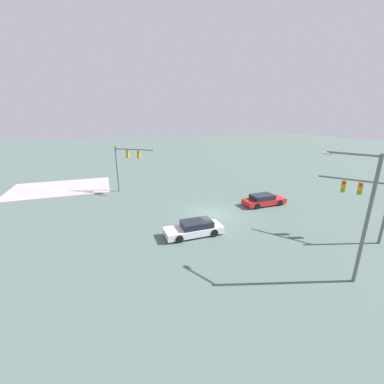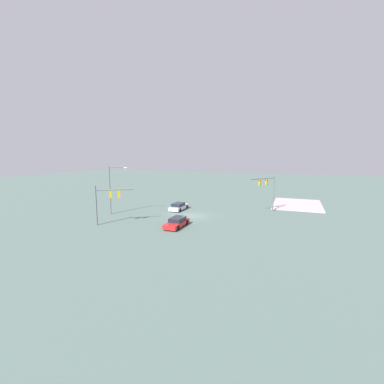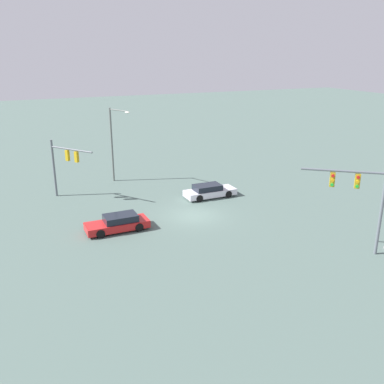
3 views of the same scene
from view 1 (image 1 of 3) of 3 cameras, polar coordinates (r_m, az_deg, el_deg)
The scene contains 7 objects.
ground_plane at distance 24.52m, azimuth 4.64°, elevation -5.12°, with size 196.84×196.84×0.00m, color #4D625A.
sidewalk_corner at distance 37.35m, azimuth -28.48°, elevation 0.76°, with size 12.44×8.46×0.15m, color #B59FA9.
traffic_signal_near_corner at distance 31.52m, azimuth -15.28°, elevation 7.22°, with size 4.31×3.32×5.88m.
traffic_signal_opposite_side at distance 22.60m, azimuth 35.88°, elevation -0.75°, with size 3.01×4.03×5.29m.
streetlamp_curved_arm at distance 16.19m, azimuth 34.96°, elevation -3.31°, with size 1.52×2.68×7.53m.
sedan_car_approaching at distance 20.02m, azimuth 0.56°, elevation -8.55°, with size 4.76×1.89×1.21m.
sedan_car_waiting_far at distance 27.80m, azimuth 16.47°, elevation -1.81°, with size 4.71×1.91×1.21m.
Camera 1 is at (9.49, 20.63, 9.24)m, focal length 22.69 mm.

